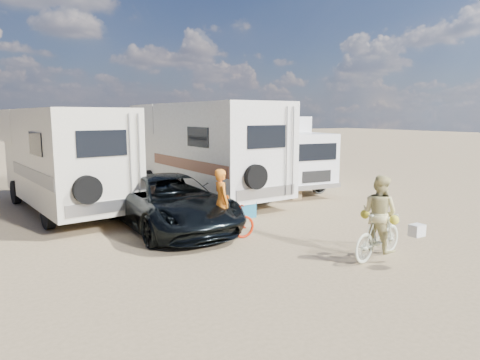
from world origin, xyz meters
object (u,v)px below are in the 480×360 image
rv_main (203,151)px  rv_left (63,160)px  box_truck (272,152)px  cooler (244,209)px  bike_woman (378,235)px  bike_man (222,223)px  crate (295,195)px  rider_woman (379,221)px  bike_parked (306,183)px  dark_suv (170,202)px  rider_man (222,209)px

rv_main → rv_left: bearing=175.9°
box_truck → cooler: size_ratio=10.66×
rv_main → bike_woman: rv_main is taller
rv_main → rv_left: 4.98m
bike_man → crate: bike_man is taller
rider_woman → cooler: size_ratio=2.66×
box_truck → bike_parked: 2.44m
rv_main → dark_suv: 4.86m
box_truck → bike_woman: size_ratio=3.88×
bike_man → rider_man: rider_man is taller
rv_left → crate: rv_left is taller
bike_man → box_truck: bearing=-35.4°
dark_suv → rv_left: bearing=117.5°
bike_woman → rider_man: bearing=27.3°
rv_left → rider_man: bearing=-70.9°
box_truck → rider_woman: 9.57m
rv_main → box_truck: rv_main is taller
rider_man → bike_parked: (5.75, 3.78, -0.32)m
rv_main → dark_suv: bearing=-130.3°
rv_main → cooler: (-0.44, -3.75, -1.51)m
box_truck → bike_man: (-5.66, -6.00, -1.06)m
rider_woman → cooler: bearing=-4.4°
crate → rider_man: bearing=-145.4°
rider_woman → box_truck: bearing=-31.5°
dark_suv → bike_woman: bearing=-59.3°
box_truck → bike_woman: bearing=-105.3°
rv_main → crate: (2.68, -2.22, -1.60)m
rider_man → crate: bearing=-47.5°
dark_suv → bike_man: bearing=-70.9°
rv_left → bike_man: (2.78, -5.64, -1.19)m
rider_woman → cooler: 4.82m
rider_man → cooler: 2.60m
dark_suv → rider_woman: (2.95, -4.71, 0.09)m
bike_woman → crate: 6.81m
bike_woman → rider_woman: size_ratio=1.03×
box_truck → crate: bearing=-101.3°
rv_left → box_truck: bearing=-4.7°
bike_man → rider_woman: rider_woman is taller
bike_woman → cooler: 4.80m
rv_left → bike_man: size_ratio=4.15×
dark_suv → bike_parked: bearing=16.0°
box_truck → cooler: (-3.91, -4.16, -1.27)m
rv_main → bike_man: (-2.19, -5.58, -1.31)m
bike_man → cooler: bearing=-35.8°
rider_woman → rider_man: bearing=27.3°
rv_main → rider_woman: bearing=-92.7°
rider_woman → bike_parked: size_ratio=0.89×
rv_main → rv_left: size_ratio=1.10×
rv_left → dark_suv: bearing=-68.3°
rv_left → dark_suv: size_ratio=1.37×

